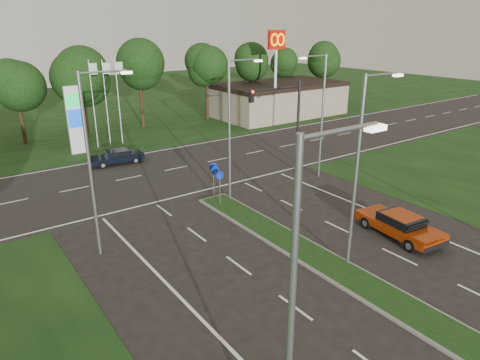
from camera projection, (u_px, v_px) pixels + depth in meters
ground at (460, 342)px, 15.55m from camera, size 160.00×160.00×0.00m
verge_far at (62, 111)px, 57.58m from camera, size 160.00×50.00×0.02m
cross_road at (165, 171)px, 33.89m from camera, size 160.00×12.00×0.02m
median_kerb at (370, 289)px, 18.59m from camera, size 2.00×26.00×0.12m
commercial_building at (279, 99)px, 54.44m from camera, size 16.00×9.00×4.00m
streetlight_median_near at (360, 164)px, 18.96m from camera, size 2.53×0.22×9.00m
streetlight_median_far at (232, 124)px, 26.60m from camera, size 2.53×0.22×9.00m
streetlight_left_near at (298, 308)px, 9.28m from camera, size 2.53×0.22×9.00m
streetlight_left_far at (93, 157)px, 19.98m from camera, size 2.53×0.22×9.00m
streetlight_right_far at (321, 110)px, 30.87m from camera, size 2.53×0.22×9.00m
traffic_signal at (285, 114)px, 31.66m from camera, size 5.10×0.42×7.00m
median_signs at (216, 176)px, 27.50m from camera, size 1.16×1.76×2.38m
gas_pylon at (78, 118)px, 37.64m from camera, size 5.80×1.26×8.00m
mcdonalds_sign at (276, 53)px, 47.13m from camera, size 2.20×0.47×10.40m
treeline_far at (92, 67)px, 43.80m from camera, size 6.00×6.00×9.90m
red_sedan at (399, 224)px, 23.18m from camera, size 2.46×4.93×1.30m
navy_sedan at (117, 157)px, 35.45m from camera, size 4.35×2.14×1.15m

